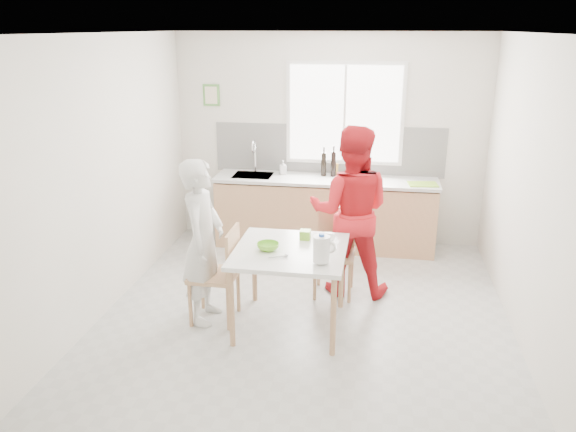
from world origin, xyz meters
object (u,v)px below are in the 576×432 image
Objects in this scene: wine_bottle_b at (324,164)px; wine_bottle_a at (333,164)px; bowl_white at (325,239)px; bowl_green at (268,247)px; chair_far at (335,247)px; person_red at (350,212)px; milk_jug at (322,249)px; chair_left at (221,271)px; person_white at (203,242)px; dining_table at (290,257)px.

wine_bottle_a is at bearing -3.45° from wine_bottle_b.
bowl_green is at bearing -149.45° from bowl_white.
person_red reaches higher than chair_far.
milk_jug is at bearing -84.46° from wine_bottle_b.
bowl_green is at bearing -96.80° from wine_bottle_b.
chair_left reaches higher than bowl_green.
person_red is 1.45m from wine_bottle_a.
milk_jug is 0.80× the size of wine_bottle_a.
bowl_green is at bearing 52.31° from person_red.
wine_bottle_b is (-0.43, 1.41, 0.16)m from person_red.
person_white is 1.17m from bowl_white.
person_red is at bearing 12.59° from chair_far.
person_white is at bearing -145.43° from chair_far.
wine_bottle_b is at bearing 96.42° from bowl_white.
milk_jug is (0.52, -0.23, 0.11)m from bowl_green.
bowl_green is at bearing -94.47° from person_white.
chair_left reaches higher than bowl_white.
person_red reaches higher than chair_left.
person_red is at bearing 125.96° from chair_left.
milk_jug is at bearing -24.11° from bowl_green.
chair_far reaches higher than dining_table.
chair_left is at bearing -90.00° from person_white.
chair_left reaches higher than dining_table.
person_red is at bearing -77.89° from wine_bottle_a.
bowl_white is (0.98, 0.24, 0.29)m from chair_left.
milk_jug reaches higher than bowl_white.
chair_far is at bearing -79.01° from wine_bottle_b.
dining_table is at bearing -140.61° from bowl_white.
dining_table is 5.02× the size of bowl_green.
person_white reaches higher than chair_left.
dining_table is at bearing -90.00° from person_white.
bowl_green is 0.65× the size of wine_bottle_a.
dining_table is at bearing 139.16° from milk_jug.
wine_bottle_b reaches higher than chair_left.
person_white is at bearing 166.47° from milk_jug.
bowl_white is at bearing 30.55° from bowl_green.
chair_far is 0.57× the size of person_white.
chair_left is 1.03× the size of chair_far.
milk_jug is at bearing -87.83° from bowl_white.
person_red is 1.15m from milk_jug.
person_red is 6.07× the size of wine_bottle_b.
dining_table is 0.70m from chair_left.
wine_bottle_a is (0.40, 2.30, 0.25)m from bowl_green.
milk_jug is 0.86× the size of wine_bottle_b.
person_red is 5.69× the size of wine_bottle_a.
wine_bottle_b is at bearing -21.66° from person_white.
wine_bottle_b is at bearing 101.41° from chair_far.
wine_bottle_a is at bearing 96.53° from chair_far.
milk_jug is at bearing 74.39° from chair_left.
person_red reaches higher than person_white.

